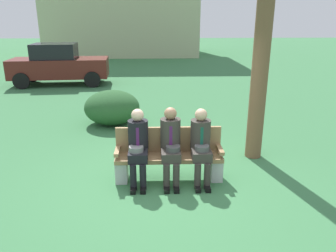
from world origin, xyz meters
TOP-DOWN VIEW (x-y plane):
  - ground_plane at (0.00, 0.00)m, footprint 80.00×80.00m
  - park_bench at (0.12, 0.31)m, footprint 1.84×0.44m
  - seated_man_left at (-0.41, 0.18)m, footprint 0.34×0.72m
  - seated_man_middle at (0.14, 0.18)m, footprint 0.34×0.72m
  - seated_man_right at (0.65, 0.18)m, footprint 0.34×0.72m
  - shrub_near_bench at (-1.24, 3.46)m, footprint 1.44×1.32m
  - parked_car_near at (-4.06, 8.94)m, footprint 4.00×1.94m

SIDE VIEW (x-z plane):
  - ground_plane at x=0.00m, z-range 0.00..0.00m
  - park_bench at x=0.12m, z-range -0.03..0.87m
  - shrub_near_bench at x=-1.24m, z-range 0.00..0.90m
  - seated_man_right at x=0.65m, z-range 0.07..1.34m
  - seated_man_left at x=-0.41m, z-range 0.07..1.35m
  - seated_man_middle at x=0.14m, z-range 0.07..1.37m
  - parked_car_near at x=-4.06m, z-range 0.00..1.68m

